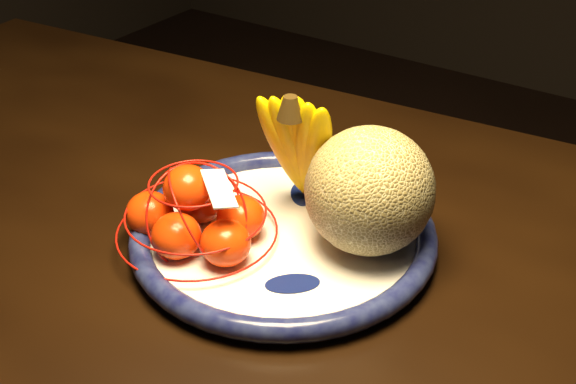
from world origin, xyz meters
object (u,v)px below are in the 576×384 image
Objects in this scene: fruit_bowl at (283,234)px; cantaloupe at (369,191)px; dining_table at (161,247)px; banana_bunch at (301,145)px; mandarin_bag at (196,216)px.

cantaloupe reaches higher than fruit_bowl.
dining_table is 0.27m from banana_bunch.
fruit_bowl is 0.11m from mandarin_bag.
banana_bunch is at bearing 62.43° from mandarin_bag.
fruit_bowl is 2.00× the size of banana_bunch.
dining_table is 4.09× the size of fruit_bowl.
fruit_bowl is 1.76× the size of mandarin_bag.
cantaloupe is (0.09, 0.04, 0.07)m from fruit_bowl.
mandarin_bag reaches higher than dining_table.
cantaloupe reaches higher than dining_table.
banana_bunch is at bearing 103.45° from fruit_bowl.
cantaloupe is (0.29, 0.06, 0.17)m from dining_table.
dining_table is 0.22m from fruit_bowl.
dining_table is 8.19× the size of banana_bunch.
fruit_bowl is 2.48× the size of cantaloupe.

